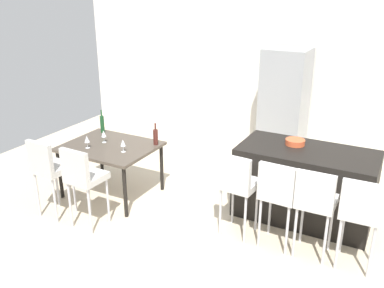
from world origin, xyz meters
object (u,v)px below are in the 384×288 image
wine_bottle_end (102,124)px  wine_glass_left (123,143)px  bar_chair_far (361,210)px  dining_chair_near (48,166)px  bar_chair_left (238,182)px  wine_glass_far (104,134)px  kitchen_island (305,184)px  bar_chair_right (316,200)px  dining_table (110,150)px  wine_glass_middle (87,139)px  fruit_bowl (295,142)px  refrigerator (284,103)px  wine_bottle_right (156,137)px  dining_chair_far (83,175)px  bar_chair_middle (279,191)px

wine_bottle_end → wine_glass_left: 0.89m
bar_chair_far → dining_chair_near: same height
bar_chair_left → wine_glass_far: bearing=174.5°
kitchen_island → wine_glass_left: (-2.24, -0.76, 0.40)m
kitchen_island → bar_chair_right: 0.89m
bar_chair_far → dining_table: (-3.30, 0.15, -0.02)m
wine_glass_middle → fruit_bowl: fruit_bowl is taller
kitchen_island → wine_glass_middle: kitchen_island is taller
kitchen_island → wine_bottle_end: (-2.98, -0.27, 0.41)m
wine_bottle_end → bar_chair_left: bearing=-12.5°
wine_glass_middle → bar_chair_left: bearing=1.9°
kitchen_island → refrigerator: bearing=114.3°
wine_bottle_right → wine_bottle_end: size_ratio=0.89×
bar_chair_left → refrigerator: (-0.31, 2.79, 0.22)m
kitchen_island → bar_chair_left: 1.02m
bar_chair_far → refrigerator: size_ratio=0.57×
bar_chair_left → bar_chair_right: size_ratio=1.00×
wine_bottle_end → dining_chair_far: bearing=-60.1°
bar_chair_far → wine_glass_far: 3.45m
wine_bottle_right → fruit_bowl: size_ratio=1.26×
bar_chair_left → bar_chair_middle: bearing=-0.0°
fruit_bowl → kitchen_island: bearing=-29.4°
bar_chair_far → bar_chair_middle: bearing=180.0°
bar_chair_right → wine_glass_middle: 3.05m
bar_chair_middle → wine_glass_far: bearing=175.5°
bar_chair_middle → bar_chair_right: bearing=-0.0°
dining_chair_far → fruit_bowl: dining_chair_far is taller
dining_chair_far → wine_bottle_right: bearing=77.4°
fruit_bowl → dining_chair_far: bearing=-142.1°
bar_chair_middle → dining_table: (-2.45, 0.15, -0.02)m
kitchen_island → bar_chair_middle: 0.84m
bar_chair_middle → bar_chair_right: (0.40, -0.00, 0.00)m
dining_chair_near → wine_glass_left: dining_chair_near is taller
bar_chair_left → bar_chair_far: 1.33m
bar_chair_middle → wine_glass_middle: bearing=-178.4°
kitchen_island → bar_chair_far: (0.75, -0.80, 0.24)m
dining_table → dining_chair_far: 0.90m
wine_bottle_right → wine_glass_far: 0.73m
bar_chair_far → fruit_bowl: size_ratio=4.31×
fruit_bowl → bar_chair_middle: bearing=-84.2°
dining_table → wine_glass_middle: 0.36m
bar_chair_far → wine_bottle_end: bearing=171.9°
kitchen_island → wine_glass_left: size_ratio=9.54×
dining_chair_far → fruit_bowl: bearing=37.9°
wine_glass_left → wine_glass_far: bearing=160.6°
wine_bottle_end → wine_glass_far: wine_bottle_end is taller
wine_glass_far → bar_chair_right: bearing=-3.9°
bar_chair_far → refrigerator: (-1.64, 2.79, 0.22)m
dining_table → wine_glass_middle: bearing=-131.6°
wine_bottle_end → wine_glass_middle: 0.65m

